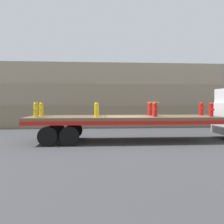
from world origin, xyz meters
TOP-DOWN VIEW (x-y plane):
  - ground_plane at (0.00, 0.00)m, footprint 120.00×120.00m
  - rock_cliff at (0.00, 7.74)m, footprint 60.00×3.30m
  - flatbed_trailer at (-0.67, 0.00)m, footprint 10.48×2.63m
  - fire_hydrant_yellow_near_0 at (-4.64, -0.56)m, footprint 0.28×0.50m
  - fire_hydrant_yellow_far_0 at (-4.64, 0.56)m, footprint 0.28×0.50m
  - fire_hydrant_yellow_near_1 at (-1.55, -0.56)m, footprint 0.28×0.50m
  - fire_hydrant_yellow_far_1 at (-1.55, 0.56)m, footprint 0.28×0.50m
  - fire_hydrant_red_near_2 at (1.55, -0.56)m, footprint 0.28×0.50m
  - fire_hydrant_red_far_2 at (1.55, 0.56)m, footprint 0.28×0.50m
  - fire_hydrant_red_near_3 at (4.64, -0.56)m, footprint 0.28×0.50m
  - fire_hydrant_red_far_3 at (4.64, 0.56)m, footprint 0.28×0.50m
  - cargo_strap_rear at (-4.64, 0.00)m, footprint 0.05×2.73m
  - cargo_strap_middle at (-1.55, 0.00)m, footprint 0.05×2.73m
  - cargo_strap_front at (1.55, 0.00)m, footprint 0.05×2.73m

SIDE VIEW (x-z plane):
  - ground_plane at x=0.00m, z-range 0.00..0.00m
  - flatbed_trailer at x=-0.67m, z-range 0.44..1.81m
  - fire_hydrant_yellow_near_0 at x=-4.64m, z-range 1.36..2.13m
  - fire_hydrant_yellow_far_0 at x=-4.64m, z-range 1.36..2.13m
  - fire_hydrant_yellow_near_1 at x=-1.55m, z-range 1.36..2.13m
  - fire_hydrant_yellow_far_1 at x=-1.55m, z-range 1.36..2.13m
  - fire_hydrant_red_near_2 at x=1.55m, z-range 1.36..2.13m
  - fire_hydrant_red_far_2 at x=1.55m, z-range 1.36..2.13m
  - fire_hydrant_red_near_3 at x=4.64m, z-range 1.36..2.13m
  - fire_hydrant_red_far_3 at x=4.64m, z-range 1.36..2.13m
  - cargo_strap_rear at x=-4.64m, z-range 2.15..2.16m
  - cargo_strap_middle at x=-1.55m, z-range 2.15..2.16m
  - cargo_strap_front at x=1.55m, z-range 2.15..2.16m
  - rock_cliff at x=0.00m, z-range 0.00..5.48m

